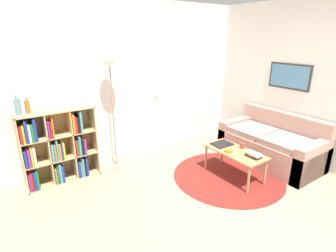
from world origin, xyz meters
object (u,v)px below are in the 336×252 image
(floor_lamp, at_px, (111,82))
(cup, at_px, (242,146))
(laptop, at_px, (222,144))
(coffee_table, at_px, (235,154))
(bottle_middle, at_px, (27,107))
(bookshelf, at_px, (57,147))
(bowl, at_px, (229,151))
(bottle_left, at_px, (18,107))
(couch, at_px, (272,145))

(floor_lamp, height_order, cup, floor_lamp)
(floor_lamp, relative_size, laptop, 5.43)
(coffee_table, height_order, cup, cup)
(coffee_table, distance_m, cup, 0.19)
(bottle_middle, bearing_deg, bookshelf, -2.64)
(bowl, bearing_deg, bottle_middle, 149.24)
(laptop, bearing_deg, bottle_middle, 155.25)
(floor_lamp, distance_m, bottle_left, 1.27)
(bookshelf, height_order, bottle_left, bottle_left)
(bookshelf, height_order, bowl, bookshelf)
(floor_lamp, xyz_separation_m, laptop, (1.33, -1.05, -0.96))
(bowl, relative_size, bottle_middle, 0.54)
(laptop, height_order, bottle_left, bottle_left)
(couch, distance_m, cup, 0.82)
(cup, xyz_separation_m, bottle_left, (-2.73, 1.40, 0.72))
(floor_lamp, distance_m, coffee_table, 2.13)
(couch, relative_size, laptop, 5.10)
(floor_lamp, height_order, bowl, floor_lamp)
(bookshelf, distance_m, bottle_middle, 0.70)
(bottle_left, height_order, bottle_middle, bottle_left)
(coffee_table, height_order, bottle_left, bottle_left)
(bottle_left, bearing_deg, floor_lamp, -3.55)
(laptop, xyz_separation_m, bottle_left, (-2.58, 1.13, 0.75))
(couch, bearing_deg, cup, -179.13)
(cup, bearing_deg, floor_lamp, 138.29)
(coffee_table, xyz_separation_m, bowl, (-0.12, 0.02, 0.08))
(bookshelf, bearing_deg, cup, -30.88)
(couch, xyz_separation_m, bottle_middle, (-3.41, 1.40, 0.88))
(floor_lamp, distance_m, laptop, 1.95)
(coffee_table, distance_m, bottle_middle, 2.94)
(floor_lamp, bearing_deg, bowl, -47.26)
(laptop, bearing_deg, bottle_left, 156.39)
(couch, distance_m, bottle_middle, 3.79)
(couch, bearing_deg, bottle_left, 158.51)
(floor_lamp, relative_size, bottle_left, 6.58)
(bottle_left, bearing_deg, cup, -27.15)
(bookshelf, relative_size, couch, 0.67)
(bookshelf, bearing_deg, laptop, -27.23)
(coffee_table, xyz_separation_m, cup, (0.16, 0.01, 0.09))
(bowl, xyz_separation_m, bottle_left, (-2.45, 1.38, 0.73))
(couch, relative_size, bottle_middle, 7.63)
(laptop, bearing_deg, bowl, -116.19)
(bookshelf, relative_size, floor_lamp, 0.63)
(bottle_middle, bearing_deg, couch, -22.27)
(floor_lamp, bearing_deg, bookshelf, 174.98)
(laptop, relative_size, cup, 3.90)
(couch, xyz_separation_m, cup, (-0.79, -0.01, 0.18))
(floor_lamp, bearing_deg, cup, -41.71)
(floor_lamp, height_order, coffee_table, floor_lamp)
(bowl, bearing_deg, coffee_table, -10.82)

